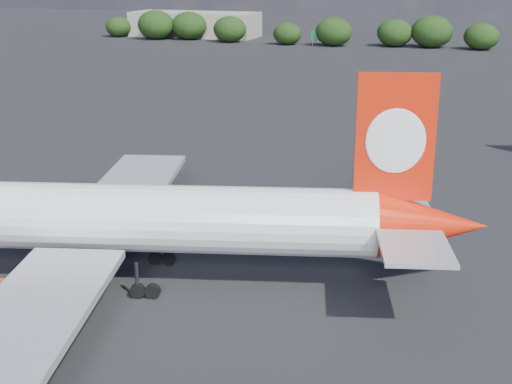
% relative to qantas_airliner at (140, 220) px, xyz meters
% --- Properties ---
extents(ground, '(500.00, 500.00, 0.00)m').
position_rel_qantas_airliner_xyz_m(ground, '(-6.89, 48.10, -4.90)').
color(ground, black).
rests_on(ground, ground).
extents(qantas_airliner, '(48.82, 46.75, 16.10)m').
position_rel_qantas_airliner_xyz_m(qantas_airliner, '(0.00, 0.00, 0.00)').
color(qantas_airliner, white).
rests_on(qantas_airliner, ground).
extents(terminal_building, '(42.00, 16.00, 8.00)m').
position_rel_qantas_airliner_xyz_m(terminal_building, '(-71.89, 180.10, -0.90)').
color(terminal_building, gray).
rests_on(terminal_building, ground).
extents(highway_sign, '(6.00, 0.30, 4.50)m').
position_rel_qantas_airliner_xyz_m(highway_sign, '(-24.89, 164.10, -1.77)').
color(highway_sign, '#166F30').
rests_on(highway_sign, ground).
extents(billboard_yellow, '(5.00, 0.30, 5.50)m').
position_rel_qantas_airliner_xyz_m(billboard_yellow, '(5.11, 170.10, -1.03)').
color(billboard_yellow, gold).
rests_on(billboard_yellow, ground).
extents(horizon_treeline, '(205.58, 14.82, 9.26)m').
position_rel_qantas_airliner_xyz_m(horizon_treeline, '(-3.18, 168.17, -0.81)').
color(horizon_treeline, black).
rests_on(horizon_treeline, ground).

